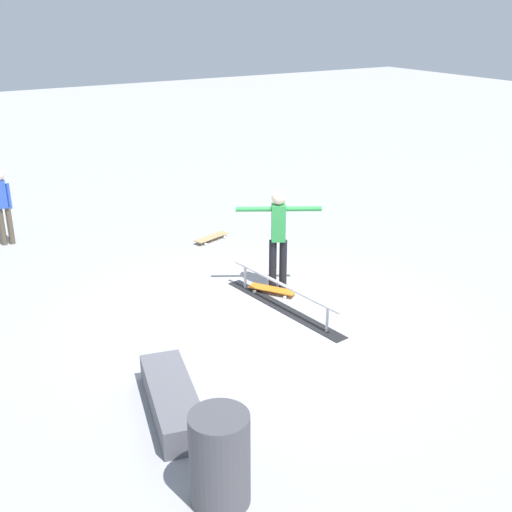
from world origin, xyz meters
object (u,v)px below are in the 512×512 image
at_px(skater_main, 278,233).
at_px(trash_bin, 220,459).
at_px(skateboard_main, 272,289).
at_px(grind_rail, 283,298).
at_px(loose_skateboard_natural, 211,237).
at_px(skate_ledge, 172,400).
at_px(bystander_blue_shirt, 3,203).

bearing_deg(skater_main, trash_bin, 80.46).
bearing_deg(skateboard_main, skater_main, 88.45).
xyz_separation_m(grind_rail, loose_skateboard_natural, (3.33, -0.47, -0.11)).
height_order(skate_ledge, loose_skateboard_natural, skate_ledge).
bearing_deg(loose_skateboard_natural, skateboard_main, 66.03).
relative_size(skater_main, skateboard_main, 2.21).
distance_m(grind_rail, skater_main, 1.11).
bearing_deg(loose_skateboard_natural, grind_rail, 64.44).
distance_m(grind_rail, loose_skateboard_natural, 3.37).
bearing_deg(skateboard_main, grind_rail, -49.14).
xyz_separation_m(skate_ledge, loose_skateboard_natural, (4.94, -3.10, -0.10)).
bearing_deg(skate_ledge, skater_main, -52.35).
bearing_deg(trash_bin, grind_rail, -41.82).
distance_m(skater_main, trash_bin, 4.99).
relative_size(skater_main, trash_bin, 1.76).
height_order(grind_rail, skateboard_main, grind_rail).
height_order(skater_main, loose_skateboard_natural, skater_main).
bearing_deg(skate_ledge, bystander_blue_shirt, 3.83).
bearing_deg(bystander_blue_shirt, loose_skateboard_natural, 161.24).
height_order(skate_ledge, skateboard_main, skate_ledge).
bearing_deg(bystander_blue_shirt, trash_bin, 101.67).
xyz_separation_m(skate_ledge, skateboard_main, (2.18, -2.79, -0.10)).
xyz_separation_m(skateboard_main, bystander_blue_shirt, (4.71, 3.25, 0.78)).
bearing_deg(bystander_blue_shirt, skate_ledge, 103.67).
relative_size(bystander_blue_shirt, trash_bin, 1.55).
height_order(skateboard_main, trash_bin, trash_bin).
relative_size(loose_skateboard_natural, trash_bin, 0.84).
distance_m(skate_ledge, trash_bin, 1.58).
distance_m(skateboard_main, trash_bin, 4.78).
xyz_separation_m(skater_main, bystander_blue_shirt, (4.59, 3.43, -0.15)).
relative_size(grind_rail, loose_skateboard_natural, 3.19).
height_order(grind_rail, skate_ledge, grind_rail).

